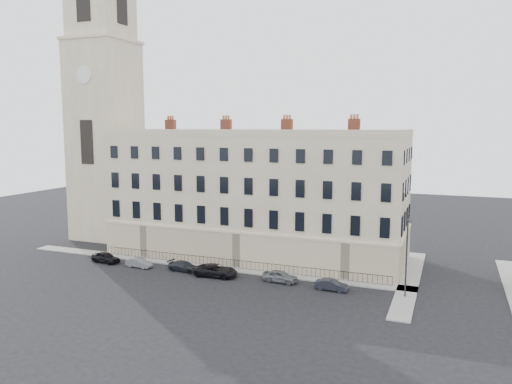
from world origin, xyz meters
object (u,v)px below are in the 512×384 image
car_a (106,257)px  car_f (332,285)px  car_b (139,263)px  car_e (280,276)px  car_d (216,270)px  streetlamp (407,253)px  car_c (184,266)px

car_a → car_f: size_ratio=1.12×
car_b → car_e: (16.90, 0.69, 0.11)m
car_d → car_f: (12.69, 0.06, -0.11)m
car_b → streetlamp: 29.73m
car_b → car_d: size_ratio=0.67×
car_c → streetlamp: 24.18m
car_b → car_e: 16.92m
car_d → car_e: bearing=-87.6°
car_b → car_e: car_e is taller
car_d → car_f: bearing=-92.4°
car_e → streetlamp: (12.58, -0.21, 3.69)m
car_e → streetlamp: streetlamp is taller
car_e → car_f: 5.61m
car_b → streetlamp: (29.48, 0.47, 3.80)m
car_d → car_f: 12.69m
car_f → car_a: bearing=93.4°
car_a → streetlamp: size_ratio=0.48×
car_a → car_b: 4.92m
car_e → streetlamp: 13.11m
car_c → car_d: (4.19, -0.49, 0.11)m
car_d → car_e: (7.12, 0.64, -0.03)m
car_b → car_f: (22.48, 0.11, 0.02)m
car_a → car_c: (10.51, 0.29, -0.08)m
car_e → streetlamp: bearing=-89.0°
car_b → car_c: bearing=-81.1°
car_c → car_b: bearing=100.7°
car_c → car_e: (11.31, 0.15, 0.08)m
car_b → car_d: bearing=-86.3°
car_f → streetlamp: streetlamp is taller
car_f → car_b: bearing=94.0°
car_d → streetlamp: streetlamp is taller
car_b → car_a: bearing=90.5°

